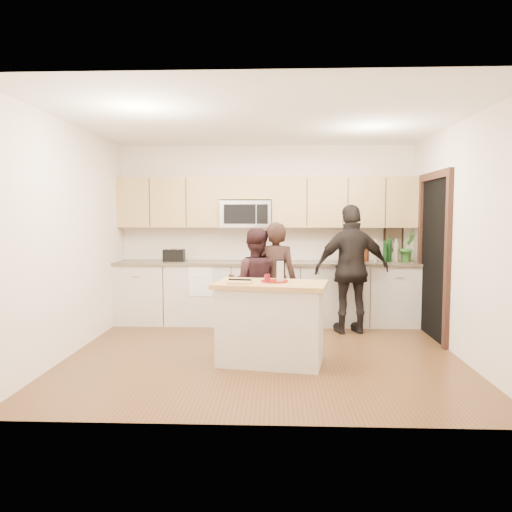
{
  "coord_description": "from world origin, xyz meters",
  "views": [
    {
      "loc": [
        0.15,
        -5.75,
        1.63
      ],
      "look_at": [
        -0.1,
        0.35,
        1.13
      ],
      "focal_mm": 35.0,
      "sensor_mm": 36.0,
      "label": 1
    }
  ],
  "objects_px": {
    "toaster": "(174,255)",
    "woman_right": "(352,269)",
    "island": "(271,322)",
    "woman_center": "(255,284)",
    "woman_left": "(276,281)"
  },
  "relations": [
    {
      "from": "island",
      "to": "toaster",
      "type": "relative_size",
      "value": 4.22
    },
    {
      "from": "toaster",
      "to": "woman_center",
      "type": "distance_m",
      "value": 1.58
    },
    {
      "from": "island",
      "to": "toaster",
      "type": "xyz_separation_m",
      "value": [
        -1.48,
        2.01,
        0.58
      ]
    },
    {
      "from": "toaster",
      "to": "woman_right",
      "type": "distance_m",
      "value": 2.64
    },
    {
      "from": "woman_left",
      "to": "woman_center",
      "type": "distance_m",
      "value": 0.28
    },
    {
      "from": "toaster",
      "to": "woman_right",
      "type": "height_order",
      "value": "woman_right"
    },
    {
      "from": "toaster",
      "to": "woman_right",
      "type": "xyz_separation_m",
      "value": [
        2.58,
        -0.54,
        -0.14
      ]
    },
    {
      "from": "island",
      "to": "woman_center",
      "type": "bearing_deg",
      "value": 111.6
    },
    {
      "from": "woman_left",
      "to": "island",
      "type": "bearing_deg",
      "value": 95.96
    },
    {
      "from": "island",
      "to": "woman_right",
      "type": "height_order",
      "value": "woman_right"
    },
    {
      "from": "island",
      "to": "woman_center",
      "type": "distance_m",
      "value": 1.16
    },
    {
      "from": "woman_center",
      "to": "toaster",
      "type": "bearing_deg",
      "value": -33.36
    },
    {
      "from": "island",
      "to": "woman_left",
      "type": "xyz_separation_m",
      "value": [
        0.05,
        1.12,
        0.32
      ]
    },
    {
      "from": "island",
      "to": "woman_right",
      "type": "distance_m",
      "value": 1.89
    },
    {
      "from": "toaster",
      "to": "woman_left",
      "type": "relative_size",
      "value": 0.2
    }
  ]
}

